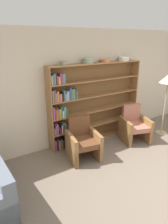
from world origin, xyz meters
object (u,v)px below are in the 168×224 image
at_px(bowl_terracotta, 106,60).
at_px(armchair_leather, 82,141).
at_px(bowl_stoneware, 89,60).
at_px(bowl_cream, 124,59).
at_px(floor_lamp, 168,81).
at_px(bowl_copper, 64,63).
at_px(armchair_cushioned, 134,126).
at_px(bookshelf, 88,104).

height_order(bowl_terracotta, armchair_leather, bowl_terracotta).
xyz_separation_m(bowl_stoneware, bowl_cream, (1.08, 0.00, -0.01)).
bearing_deg(floor_lamp, bowl_cream, 141.15).
bearing_deg(bowl_stoneware, bowl_cream, 0.00).
distance_m(bowl_copper, bowl_stoneware, 0.63).
bearing_deg(bowl_copper, armchair_cushioned, -19.65).
relative_size(bowl_stoneware, armchair_leather, 0.31).
distance_m(bowl_copper, armchair_cushioned, 2.42).
distance_m(bowl_stoneware, bowl_terracotta, 0.50).
bearing_deg(bowl_terracotta, armchair_cushioned, -47.48).
relative_size(bowl_copper, bowl_cream, 0.59).
relative_size(bookshelf, bowl_cream, 8.88).
bearing_deg(floor_lamp, bowl_stoneware, 159.75).
xyz_separation_m(bowl_stoneware, armchair_cushioned, (1.04, -0.60, -1.65)).
distance_m(bookshelf, bowl_terracotta, 1.15).
bearing_deg(bookshelf, bowl_copper, -178.12).
bearing_deg(bookshelf, armchair_cushioned, -30.89).
xyz_separation_m(bowl_copper, bowl_stoneware, (0.63, -0.00, 0.02)).
xyz_separation_m(bookshelf, armchair_leather, (-0.54, -0.62, -0.59)).
distance_m(bowl_stoneware, bowl_cream, 1.08).
relative_size(bowl_copper, bowl_terracotta, 0.59).
distance_m(bowl_terracotta, armchair_leather, 2.01).
bearing_deg(floor_lamp, bookshelf, 159.15).
relative_size(bowl_terracotta, floor_lamp, 0.17).
distance_m(bookshelf, floor_lamp, 2.19).
distance_m(armchair_leather, armchair_cushioned, 1.58).
xyz_separation_m(armchair_leather, armchair_cushioned, (1.58, -0.00, 0.00)).
relative_size(bowl_stoneware, bowl_terracotta, 0.97).
distance_m(bowl_copper, armchair_leather, 1.74).
bearing_deg(bowl_cream, bowl_copper, 180.00).
distance_m(bowl_terracotta, bowl_cream, 0.59).
bearing_deg(bowl_copper, bookshelf, 1.88).
bearing_deg(bowl_cream, floor_lamp, -38.85).
distance_m(bowl_stoneware, armchair_cushioned, 2.04).
relative_size(bookshelf, armchair_cushioned, 2.82).
xyz_separation_m(bookshelf, bowl_copper, (-0.64, -0.02, 1.05)).
xyz_separation_m(bowl_stoneware, floor_lamp, (2.00, -0.74, -0.57)).
relative_size(bowl_terracotta, armchair_cushioned, 0.32).
relative_size(bookshelf, floor_lamp, 1.52).
xyz_separation_m(bowl_stoneware, armchair_leather, (-0.53, -0.60, -1.65)).
relative_size(bowl_copper, armchair_leather, 0.19).
bearing_deg(bowl_stoneware, bookshelf, 70.24).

